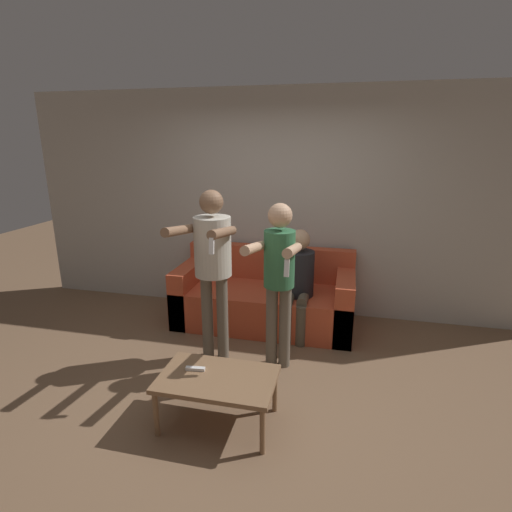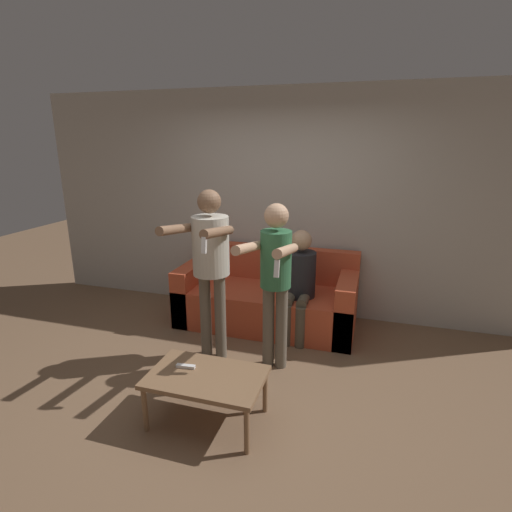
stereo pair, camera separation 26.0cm
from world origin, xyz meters
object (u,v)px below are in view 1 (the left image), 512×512
Objects in this scene: person_seated at (298,278)px; remote_on_table at (195,369)px; person_standing_right at (279,270)px; person_standing_left at (212,256)px; coffee_table at (217,382)px; couch at (265,299)px.

person_seated is 7.76× the size of remote_on_table.
remote_on_table is at bearing -120.24° from person_standing_right.
coffee_table is at bearing -69.87° from person_standing_left.
coffee_table is 5.72× the size of remote_on_table.
coffee_table is (0.02, -1.82, 0.06)m from couch.
person_seated reaches higher than coffee_table.
person_standing_left is at bearing 99.17° from remote_on_table.
couch is 1.82m from coffee_table.
remote_on_table is at bearing -110.51° from person_seated.
person_standing_right is 1.13m from coffee_table.
person_seated reaches higher than couch.
person_standing_right is 1.80× the size of coffee_table.
remote_on_table is at bearing -95.71° from couch.
person_standing_left reaches higher than coffee_table.
person_standing_right reaches higher than person_seated.
coffee_table is at bearing -108.57° from person_standing_right.
remote_on_table is at bearing 166.28° from coffee_table.
couch is at bearing 153.78° from person_seated.
person_seated is (0.41, -0.20, 0.37)m from couch.
remote_on_table is (0.14, -0.86, -0.65)m from person_standing_left.
coffee_table is (-0.30, -0.89, -0.62)m from person_standing_right.
person_seated is (0.72, 0.71, -0.40)m from person_standing_left.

